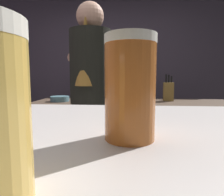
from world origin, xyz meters
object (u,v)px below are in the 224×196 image
Objects in this scene: knife_block at (168,91)px; chefs_knife at (125,102)px; bottle_soy at (118,68)px; bartender at (91,93)px; pint_glass_far at (130,88)px; bottle_hot_sauce at (103,69)px; mixing_bowl at (60,99)px; bottle_olive_oil at (84,69)px; bottle_vinegar at (99,69)px.

knife_block is 1.20× the size of chefs_knife.
bottle_soy is at bearing 117.38° from knife_block.
pint_glass_far is at bearing -156.28° from bartender.
bartender is 11.42× the size of pint_glass_far.
pint_glass_far is (0.31, -1.30, 0.12)m from bartender.
bottle_hot_sauce is at bearing 161.10° from bottle_soy.
bottle_olive_oil is (-0.01, 1.22, 0.35)m from mixing_bowl.
bottle_vinegar is at bearing 79.07° from mixing_bowl.
bottle_olive_oil is at bearing -173.81° from bottle_soy.
pint_glass_far is at bearing -103.37° from knife_block.
bottle_hot_sauce is (-0.41, 1.41, 0.38)m from chefs_knife.
bartender is 0.94m from knife_block.
bottle_hot_sauce is (-0.13, 1.81, 0.26)m from bartender.
bartender is 7.23× the size of chefs_knife.
knife_block is at bearing 76.63° from pint_glass_far.
knife_block is 1.55m from bottle_hot_sauce.
bottle_olive_oil is 0.81× the size of bottle_soy.
knife_block is at bearing 6.41° from mixing_bowl.
bartender is 1.75m from bottle_soy.
pint_glass_far is (0.02, -1.71, 0.25)m from chefs_knife.
mixing_bowl is 0.83× the size of chefs_knife.
bottle_olive_oil is at bearing 137.05° from knife_block.
bottle_vinegar is (-0.18, 1.69, 0.27)m from bartender.
bartender reaches higher than bottle_hot_sauce.
knife_block is 1.33m from bottle_soy.
bottle_vinegar reaches higher than mixing_bowl.
chefs_knife is 1.38m from bottle_soy.
bottle_soy is (0.32, 0.03, 0.01)m from bottle_vinegar.
knife_block is 1.48m from bottle_vinegar.
mixing_bowl is 1.46m from bottle_hot_sauce.
bottle_hot_sauce is at bearing 113.93° from chefs_knife.
mixing_bowl is (-0.42, 0.43, -0.10)m from bartender.
mixing_bowl is at bearing -100.93° from bottle_vinegar.
bottle_vinegar is (-0.92, 1.13, 0.29)m from knife_block.
mixing_bowl is 0.81× the size of bottle_vinegar.
mixing_bowl is at bearing -101.96° from bottle_hot_sauce.
mixing_bowl reaches higher than chefs_knife.
mixing_bowl is 1.33m from bottle_vinegar.
chefs_knife is (0.28, 0.41, -0.12)m from bartender.
pint_glass_far is 0.69× the size of bottle_hot_sauce.
chefs_knife is 1.72m from pint_glass_far.
bottle_soy is at bearing 103.55° from chefs_knife.
bartender reaches higher than bottle_soy.
pint_glass_far is 3.03m from bottle_vinegar.
chefs_knife is 1.09× the size of bottle_hot_sauce.
mixing_bowl is 1.89m from pint_glass_far.
knife_block is at bearing 26.23° from chefs_knife.
bartender is 1.34m from pint_glass_far.
bartender is at bearing -94.95° from bottle_soy.
bottle_soy is (0.27, -0.09, 0.01)m from bottle_hot_sauce.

